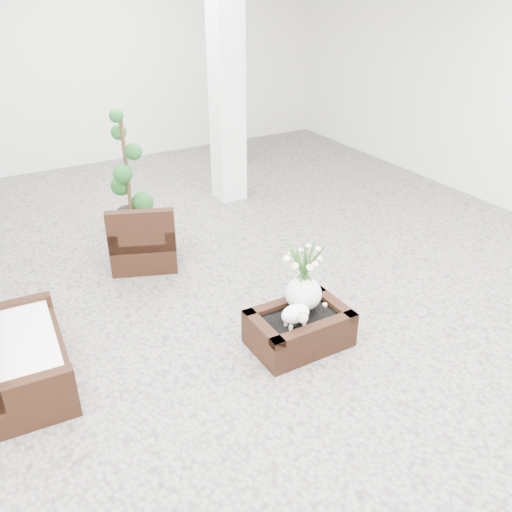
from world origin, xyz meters
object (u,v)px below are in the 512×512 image
coffee_table (299,330)px  armchair (143,232)px  loveseat (24,347)px  topiary (127,171)px

coffee_table → armchair: (-0.69, 2.26, 0.24)m
loveseat → topiary: 3.18m
coffee_table → topiary: 3.42m
armchair → loveseat: 2.20m
armchair → topiary: bearing=-79.0°
coffee_table → topiary: topiary is taller
armchair → topiary: size_ratio=0.50×
armchair → loveseat: (-1.58, -1.53, -0.05)m
armchair → topiary: topiary is taller
coffee_table → armchair: bearing=107.0°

